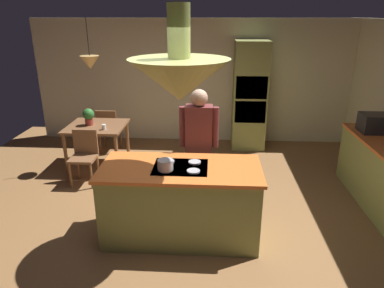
# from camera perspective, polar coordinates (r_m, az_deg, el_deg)

# --- Properties ---
(ground) EXTENTS (8.16, 8.16, 0.00)m
(ground) POSITION_cam_1_polar(r_m,az_deg,el_deg) (4.78, -1.53, -13.00)
(ground) COLOR olive
(wall_back) EXTENTS (6.80, 0.10, 2.55)m
(wall_back) POSITION_cam_1_polar(r_m,az_deg,el_deg) (7.55, 0.65, 10.05)
(wall_back) COLOR beige
(wall_back) RESTS_ON ground
(kitchen_island) EXTENTS (1.91, 0.89, 0.95)m
(kitchen_island) POSITION_cam_1_polar(r_m,az_deg,el_deg) (4.36, -1.81, -9.28)
(kitchen_island) COLOR #8C934C
(kitchen_island) RESTS_ON ground
(oven_tower) EXTENTS (0.66, 0.62, 2.15)m
(oven_tower) POSITION_cam_1_polar(r_m,az_deg,el_deg) (7.22, 9.31, 7.69)
(oven_tower) COLOR #8C934C
(oven_tower) RESTS_ON ground
(dining_table) EXTENTS (1.01, 0.93, 0.76)m
(dining_table) POSITION_cam_1_polar(r_m,az_deg,el_deg) (6.53, -15.16, 2.08)
(dining_table) COLOR brown
(dining_table) RESTS_ON ground
(person_at_island) EXTENTS (0.53, 0.23, 1.71)m
(person_at_island) POSITION_cam_1_polar(r_m,az_deg,el_deg) (4.78, 1.11, 0.31)
(person_at_island) COLOR tan
(person_at_island) RESTS_ON ground
(range_hood) EXTENTS (1.10, 1.10, 1.00)m
(range_hood) POSITION_cam_1_polar(r_m,az_deg,el_deg) (3.84, -2.06, 10.75)
(range_hood) COLOR #8C934C
(pendant_light_over_table) EXTENTS (0.32, 0.32, 0.82)m
(pendant_light_over_table) POSITION_cam_1_polar(r_m,az_deg,el_deg) (6.27, -16.19, 12.58)
(pendant_light_over_table) COLOR #E0B266
(chair_facing_island) EXTENTS (0.40, 0.40, 0.87)m
(chair_facing_island) POSITION_cam_1_polar(r_m,az_deg,el_deg) (5.97, -17.03, -1.40)
(chair_facing_island) COLOR brown
(chair_facing_island) RESTS_ON ground
(chair_by_back_wall) EXTENTS (0.40, 0.40, 0.87)m
(chair_by_back_wall) POSITION_cam_1_polar(r_m,az_deg,el_deg) (7.20, -13.39, 2.64)
(chair_by_back_wall) COLOR brown
(chair_by_back_wall) RESTS_ON ground
(potted_plant_on_table) EXTENTS (0.20, 0.20, 0.30)m
(potted_plant_on_table) POSITION_cam_1_polar(r_m,az_deg,el_deg) (6.51, -16.41, 4.39)
(potted_plant_on_table) COLOR #99382D
(potted_plant_on_table) RESTS_ON dining_table
(cup_on_table) EXTENTS (0.07, 0.07, 0.09)m
(cup_on_table) POSITION_cam_1_polar(r_m,az_deg,el_deg) (6.21, -14.07, 2.68)
(cup_on_table) COLOR white
(cup_on_table) RESTS_ON dining_table
(microwave_on_counter) EXTENTS (0.46, 0.36, 0.28)m
(microwave_on_counter) POSITION_cam_1_polar(r_m,az_deg,el_deg) (6.01, 27.69, 3.00)
(microwave_on_counter) COLOR #232326
(microwave_on_counter) RESTS_ON counter_run_right
(cooking_pot_on_cooktop) EXTENTS (0.18, 0.18, 0.12)m
(cooking_pot_on_cooktop) POSITION_cam_1_polar(r_m,az_deg,el_deg) (4.02, -4.34, -3.38)
(cooking_pot_on_cooktop) COLOR #B2B2B7
(cooking_pot_on_cooktop) RESTS_ON kitchen_island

